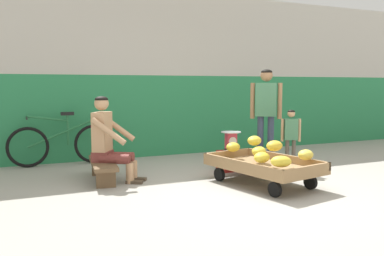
{
  "coord_description": "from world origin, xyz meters",
  "views": [
    {
      "loc": [
        -2.66,
        -4.05,
        1.29
      ],
      "look_at": [
        -0.48,
        0.72,
        0.75
      ],
      "focal_mm": 39.34,
      "sensor_mm": 36.0,
      "label": 1
    }
  ],
  "objects_px": {
    "low_bench": "(103,166)",
    "customer_adult": "(266,106)",
    "weighing_scale": "(231,141)",
    "customer_child": "(291,134)",
    "plastic_crate": "(231,161)",
    "shopping_bag": "(261,166)",
    "bicycle_near_left": "(61,144)",
    "vendor_seated": "(109,139)",
    "banana_cart": "(263,167)"
  },
  "relations": [
    {
      "from": "low_bench",
      "to": "customer_adult",
      "type": "bearing_deg",
      "value": -1.15
    },
    {
      "from": "weighing_scale",
      "to": "customer_adult",
      "type": "bearing_deg",
      "value": 5.12
    },
    {
      "from": "customer_child",
      "to": "plastic_crate",
      "type": "bearing_deg",
      "value": 150.02
    },
    {
      "from": "plastic_crate",
      "to": "shopping_bag",
      "type": "height_order",
      "value": "plastic_crate"
    },
    {
      "from": "plastic_crate",
      "to": "bicycle_near_left",
      "type": "xyz_separation_m",
      "value": [
        -2.26,
        1.49,
        0.2
      ]
    },
    {
      "from": "vendor_seated",
      "to": "customer_adult",
      "type": "bearing_deg",
      "value": -0.09
    },
    {
      "from": "bicycle_near_left",
      "to": "customer_child",
      "type": "relative_size",
      "value": 1.8
    },
    {
      "from": "plastic_crate",
      "to": "customer_adult",
      "type": "distance_m",
      "value": 1.04
    },
    {
      "from": "banana_cart",
      "to": "customer_adult",
      "type": "bearing_deg",
      "value": 54.44
    },
    {
      "from": "bicycle_near_left",
      "to": "customer_adult",
      "type": "xyz_separation_m",
      "value": [
        2.92,
        -1.44,
        0.6
      ]
    },
    {
      "from": "vendor_seated",
      "to": "bicycle_near_left",
      "type": "xyz_separation_m",
      "value": [
        -0.43,
        1.43,
        -0.21
      ]
    },
    {
      "from": "banana_cart",
      "to": "plastic_crate",
      "type": "height_order",
      "value": "banana_cart"
    },
    {
      "from": "low_bench",
      "to": "customer_adult",
      "type": "relative_size",
      "value": 0.74
    },
    {
      "from": "bicycle_near_left",
      "to": "customer_adult",
      "type": "relative_size",
      "value": 1.09
    },
    {
      "from": "vendor_seated",
      "to": "customer_adult",
      "type": "xyz_separation_m",
      "value": [
        2.5,
        -0.0,
        0.38
      ]
    },
    {
      "from": "low_bench",
      "to": "customer_adult",
      "type": "height_order",
      "value": "customer_adult"
    },
    {
      "from": "customer_child",
      "to": "shopping_bag",
      "type": "distance_m",
      "value": 0.66
    },
    {
      "from": "weighing_scale",
      "to": "customer_adult",
      "type": "relative_size",
      "value": 0.2
    },
    {
      "from": "plastic_crate",
      "to": "customer_child",
      "type": "distance_m",
      "value": 0.98
    },
    {
      "from": "plastic_crate",
      "to": "vendor_seated",
      "type": "bearing_deg",
      "value": 178.07
    },
    {
      "from": "customer_adult",
      "to": "banana_cart",
      "type": "bearing_deg",
      "value": -125.56
    },
    {
      "from": "low_bench",
      "to": "customer_child",
      "type": "relative_size",
      "value": 1.22
    },
    {
      "from": "bicycle_near_left",
      "to": "weighing_scale",
      "type": "bearing_deg",
      "value": -33.44
    },
    {
      "from": "weighing_scale",
      "to": "customer_adult",
      "type": "height_order",
      "value": "customer_adult"
    },
    {
      "from": "weighing_scale",
      "to": "vendor_seated",
      "type": "bearing_deg",
      "value": 178.04
    },
    {
      "from": "customer_adult",
      "to": "vendor_seated",
      "type": "bearing_deg",
      "value": 179.91
    },
    {
      "from": "banana_cart",
      "to": "bicycle_near_left",
      "type": "height_order",
      "value": "bicycle_near_left"
    },
    {
      "from": "vendor_seated",
      "to": "shopping_bag",
      "type": "bearing_deg",
      "value": -12.15
    },
    {
      "from": "low_bench",
      "to": "bicycle_near_left",
      "type": "xyz_separation_m",
      "value": [
        -0.35,
        1.38,
        0.15
      ]
    },
    {
      "from": "plastic_crate",
      "to": "bicycle_near_left",
      "type": "distance_m",
      "value": 2.72
    },
    {
      "from": "plastic_crate",
      "to": "weighing_scale",
      "type": "xyz_separation_m",
      "value": [
        0.0,
        -0.0,
        0.3
      ]
    },
    {
      "from": "vendor_seated",
      "to": "plastic_crate",
      "type": "relative_size",
      "value": 3.17
    },
    {
      "from": "banana_cart",
      "to": "customer_adult",
      "type": "relative_size",
      "value": 1.03
    },
    {
      "from": "customer_child",
      "to": "shopping_bag",
      "type": "height_order",
      "value": "customer_child"
    },
    {
      "from": "vendor_seated",
      "to": "weighing_scale",
      "type": "relative_size",
      "value": 3.8
    },
    {
      "from": "bicycle_near_left",
      "to": "low_bench",
      "type": "bearing_deg",
      "value": -75.73
    },
    {
      "from": "banana_cart",
      "to": "shopping_bag",
      "type": "xyz_separation_m",
      "value": [
        0.36,
        0.59,
        -0.12
      ]
    },
    {
      "from": "low_bench",
      "to": "bicycle_near_left",
      "type": "distance_m",
      "value": 1.44
    },
    {
      "from": "plastic_crate",
      "to": "weighing_scale",
      "type": "bearing_deg",
      "value": -90.0
    },
    {
      "from": "vendor_seated",
      "to": "shopping_bag",
      "type": "height_order",
      "value": "vendor_seated"
    },
    {
      "from": "customer_child",
      "to": "low_bench",
      "type": "bearing_deg",
      "value": 168.38
    },
    {
      "from": "banana_cart",
      "to": "vendor_seated",
      "type": "distance_m",
      "value": 2.07
    },
    {
      "from": "weighing_scale",
      "to": "banana_cart",
      "type": "bearing_deg",
      "value": -94.87
    },
    {
      "from": "banana_cart",
      "to": "vendor_seated",
      "type": "height_order",
      "value": "vendor_seated"
    },
    {
      "from": "vendor_seated",
      "to": "customer_child",
      "type": "xyz_separation_m",
      "value": [
        2.6,
        -0.5,
        0.0
      ]
    },
    {
      "from": "plastic_crate",
      "to": "low_bench",
      "type": "bearing_deg",
      "value": 176.72
    },
    {
      "from": "low_bench",
      "to": "shopping_bag",
      "type": "xyz_separation_m",
      "value": [
        2.19,
        -0.5,
        -0.08
      ]
    },
    {
      "from": "weighing_scale",
      "to": "shopping_bag",
      "type": "bearing_deg",
      "value": -54.72
    },
    {
      "from": "low_bench",
      "to": "customer_child",
      "type": "xyz_separation_m",
      "value": [
        2.68,
        -0.55,
        0.37
      ]
    },
    {
      "from": "banana_cart",
      "to": "bicycle_near_left",
      "type": "distance_m",
      "value": 3.3
    }
  ]
}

